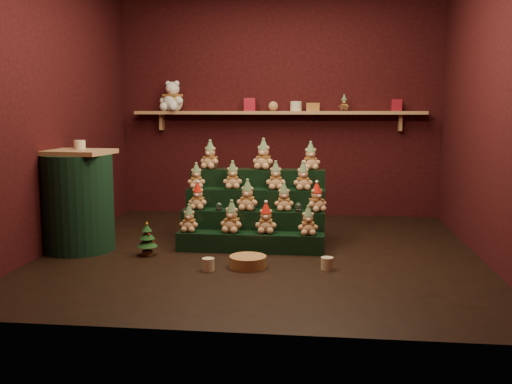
# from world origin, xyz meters

# --- Properties ---
(ground) EXTENTS (4.00, 4.00, 0.00)m
(ground) POSITION_xyz_m (0.00, 0.00, 0.00)
(ground) COLOR black
(ground) RESTS_ON ground
(back_wall) EXTENTS (4.00, 0.10, 2.80)m
(back_wall) POSITION_xyz_m (0.00, 2.05, 1.40)
(back_wall) COLOR black
(back_wall) RESTS_ON ground
(front_wall) EXTENTS (4.00, 0.10, 2.80)m
(front_wall) POSITION_xyz_m (0.00, -2.05, 1.40)
(front_wall) COLOR black
(front_wall) RESTS_ON ground
(left_wall) EXTENTS (0.10, 4.00, 2.80)m
(left_wall) POSITION_xyz_m (-2.05, 0.00, 1.40)
(left_wall) COLOR black
(left_wall) RESTS_ON ground
(right_wall) EXTENTS (0.10, 4.00, 2.80)m
(right_wall) POSITION_xyz_m (2.05, 0.00, 1.40)
(right_wall) COLOR black
(right_wall) RESTS_ON ground
(back_shelf) EXTENTS (3.60, 0.26, 0.24)m
(back_shelf) POSITION_xyz_m (0.00, 1.87, 1.29)
(back_shelf) COLOR tan
(back_shelf) RESTS_ON ground
(riser_tier_front) EXTENTS (1.40, 0.22, 0.18)m
(riser_tier_front) POSITION_xyz_m (-0.11, -0.01, 0.09)
(riser_tier_front) COLOR black
(riser_tier_front) RESTS_ON ground
(riser_tier_midfront) EXTENTS (1.40, 0.22, 0.36)m
(riser_tier_midfront) POSITION_xyz_m (-0.11, 0.21, 0.18)
(riser_tier_midfront) COLOR black
(riser_tier_midfront) RESTS_ON ground
(riser_tier_midback) EXTENTS (1.40, 0.22, 0.54)m
(riser_tier_midback) POSITION_xyz_m (-0.11, 0.43, 0.27)
(riser_tier_midback) COLOR black
(riser_tier_midback) RESTS_ON ground
(riser_tier_back) EXTENTS (1.40, 0.22, 0.72)m
(riser_tier_back) POSITION_xyz_m (-0.11, 0.65, 0.36)
(riser_tier_back) COLOR black
(riser_tier_back) RESTS_ON ground
(teddy_0) EXTENTS (0.19, 0.17, 0.25)m
(teddy_0) POSITION_xyz_m (-0.70, -0.01, 0.31)
(teddy_0) COLOR tan
(teddy_0) RESTS_ON riser_tier_front
(teddy_1) EXTENTS (0.25, 0.23, 0.30)m
(teddy_1) POSITION_xyz_m (-0.29, 0.00, 0.33)
(teddy_1) COLOR tan
(teddy_1) RESTS_ON riser_tier_front
(teddy_2) EXTENTS (0.21, 0.19, 0.28)m
(teddy_2) POSITION_xyz_m (0.04, 0.01, 0.32)
(teddy_2) COLOR tan
(teddy_2) RESTS_ON riser_tier_front
(teddy_3) EXTENTS (0.21, 0.19, 0.26)m
(teddy_3) POSITION_xyz_m (0.43, -0.02, 0.31)
(teddy_3) COLOR tan
(teddy_3) RESTS_ON riser_tier_front
(teddy_4) EXTENTS (0.20, 0.18, 0.26)m
(teddy_4) POSITION_xyz_m (-0.66, 0.21, 0.49)
(teddy_4) COLOR tan
(teddy_4) RESTS_ON riser_tier_midfront
(teddy_5) EXTENTS (0.22, 0.21, 0.29)m
(teddy_5) POSITION_xyz_m (-0.16, 0.21, 0.51)
(teddy_5) COLOR tan
(teddy_5) RESTS_ON riser_tier_midfront
(teddy_6) EXTENTS (0.21, 0.19, 0.26)m
(teddy_6) POSITION_xyz_m (0.19, 0.23, 0.49)
(teddy_6) COLOR tan
(teddy_6) RESTS_ON riser_tier_midfront
(teddy_7) EXTENTS (0.26, 0.26, 0.28)m
(teddy_7) POSITION_xyz_m (0.51, 0.22, 0.50)
(teddy_7) COLOR tan
(teddy_7) RESTS_ON riser_tier_midfront
(teddy_8) EXTENTS (0.21, 0.20, 0.25)m
(teddy_8) POSITION_xyz_m (-0.72, 0.42, 0.67)
(teddy_8) COLOR tan
(teddy_8) RESTS_ON riser_tier_midback
(teddy_9) EXTENTS (0.22, 0.20, 0.27)m
(teddy_9) POSITION_xyz_m (-0.35, 0.44, 0.68)
(teddy_9) COLOR tan
(teddy_9) RESTS_ON riser_tier_midback
(teddy_10) EXTENTS (0.22, 0.20, 0.28)m
(teddy_10) POSITION_xyz_m (0.09, 0.44, 0.68)
(teddy_10) COLOR tan
(teddy_10) RESTS_ON riser_tier_midback
(teddy_11) EXTENTS (0.22, 0.20, 0.27)m
(teddy_11) POSITION_xyz_m (0.37, 0.43, 0.68)
(teddy_11) COLOR tan
(teddy_11) RESTS_ON riser_tier_midback
(teddy_12) EXTENTS (0.26, 0.24, 0.29)m
(teddy_12) POSITION_xyz_m (-0.61, 0.64, 0.87)
(teddy_12) COLOR tan
(teddy_12) RESTS_ON riser_tier_back
(teddy_13) EXTENTS (0.26, 0.24, 0.31)m
(teddy_13) POSITION_xyz_m (-0.05, 0.65, 0.87)
(teddy_13) COLOR tan
(teddy_13) RESTS_ON riser_tier_back
(teddy_14) EXTENTS (0.23, 0.22, 0.28)m
(teddy_14) POSITION_xyz_m (0.44, 0.67, 0.86)
(teddy_14) COLOR tan
(teddy_14) RESTS_ON riser_tier_back
(snow_globe_a) EXTENTS (0.06, 0.06, 0.08)m
(snow_globe_a) POSITION_xyz_m (-0.44, 0.15, 0.40)
(snow_globe_a) COLOR black
(snow_globe_a) RESTS_ON riser_tier_midfront
(snow_globe_b) EXTENTS (0.06, 0.06, 0.08)m
(snow_globe_b) POSITION_xyz_m (-0.11, 0.15, 0.40)
(snow_globe_b) COLOR black
(snow_globe_b) RESTS_ON riser_tier_midfront
(snow_globe_c) EXTENTS (0.07, 0.07, 0.09)m
(snow_globe_c) POSITION_xyz_m (0.34, 0.15, 0.41)
(snow_globe_c) COLOR black
(snow_globe_c) RESTS_ON riser_tier_midfront
(side_table) EXTENTS (0.68, 0.67, 0.96)m
(side_table) POSITION_xyz_m (-1.75, -0.13, 0.48)
(side_table) COLOR tan
(side_table) RESTS_ON ground
(table_ornament) EXTENTS (0.11, 0.11, 0.09)m
(table_ornament) POSITION_xyz_m (-1.75, -0.03, 1.01)
(table_ornament) COLOR beige
(table_ornament) RESTS_ON side_table
(mini_christmas_tree) EXTENTS (0.19, 0.19, 0.32)m
(mini_christmas_tree) POSITION_xyz_m (-1.04, -0.27, 0.16)
(mini_christmas_tree) COLOR #482F19
(mini_christmas_tree) RESTS_ON ground
(mug_left) EXTENTS (0.11, 0.11, 0.11)m
(mug_left) POSITION_xyz_m (-0.38, -0.69, 0.05)
(mug_left) COLOR beige
(mug_left) RESTS_ON ground
(mug_right) EXTENTS (0.11, 0.11, 0.11)m
(mug_right) POSITION_xyz_m (0.61, -0.55, 0.05)
(mug_right) COLOR beige
(mug_right) RESTS_ON ground
(wicker_basket) EXTENTS (0.39, 0.39, 0.10)m
(wicker_basket) POSITION_xyz_m (-0.06, -0.56, 0.05)
(wicker_basket) COLOR #A57442
(wicker_basket) RESTS_ON ground
(white_bear) EXTENTS (0.42, 0.40, 0.47)m
(white_bear) POSITION_xyz_m (-1.32, 1.84, 1.56)
(white_bear) COLOR white
(white_bear) RESTS_ON back_shelf
(brown_bear) EXTENTS (0.14, 0.13, 0.19)m
(brown_bear) POSITION_xyz_m (0.81, 1.84, 1.42)
(brown_bear) COLOR #4F2B1A
(brown_bear) RESTS_ON back_shelf
(gift_tin_red_a) EXTENTS (0.14, 0.14, 0.16)m
(gift_tin_red_a) POSITION_xyz_m (-0.34, 1.85, 1.40)
(gift_tin_red_a) COLOR #AA1A2E
(gift_tin_red_a) RESTS_ON back_shelf
(gift_tin_cream) EXTENTS (0.14, 0.14, 0.12)m
(gift_tin_cream) POSITION_xyz_m (0.23, 1.85, 1.38)
(gift_tin_cream) COLOR beige
(gift_tin_cream) RESTS_ON back_shelf
(gift_tin_red_b) EXTENTS (0.12, 0.12, 0.14)m
(gift_tin_red_b) POSITION_xyz_m (1.44, 1.85, 1.39)
(gift_tin_red_b) COLOR #AA1A2E
(gift_tin_red_b) RESTS_ON back_shelf
(shelf_plush_ball) EXTENTS (0.12, 0.12, 0.12)m
(shelf_plush_ball) POSITION_xyz_m (-0.05, 1.85, 1.38)
(shelf_plush_ball) COLOR tan
(shelf_plush_ball) RESTS_ON back_shelf
(scarf_gift_box) EXTENTS (0.16, 0.10, 0.10)m
(scarf_gift_box) POSITION_xyz_m (0.43, 1.85, 1.37)
(scarf_gift_box) COLOR #CA4E1C
(scarf_gift_box) RESTS_ON back_shelf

